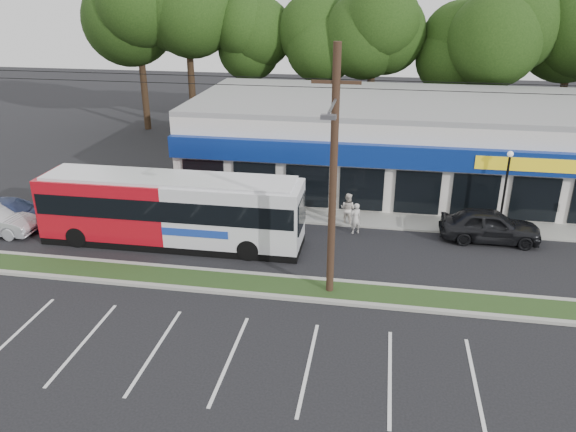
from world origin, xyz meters
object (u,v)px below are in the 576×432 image
(car_blue, at_px, (12,212))
(pedestrian_a, at_px, (356,218))
(lamp_post, at_px, (506,182))
(metrobus, at_px, (171,208))
(car_dark, at_px, (490,225))
(pedestrian_b, at_px, (348,209))
(utility_pole, at_px, (329,168))

(car_blue, bearing_deg, pedestrian_a, -91.55)
(lamp_post, height_order, metrobus, lamp_post)
(lamp_post, distance_m, car_dark, 2.44)
(metrobus, distance_m, car_dark, 15.64)
(pedestrian_a, bearing_deg, pedestrian_b, -98.37)
(lamp_post, relative_size, metrobus, 0.33)
(metrobus, relative_size, pedestrian_a, 7.79)
(car_dark, bearing_deg, lamp_post, -27.92)
(metrobus, bearing_deg, car_blue, 175.71)
(metrobus, height_order, car_blue, metrobus)
(utility_pole, bearing_deg, car_dark, 41.07)
(lamp_post, bearing_deg, pedestrian_a, -167.40)
(utility_pole, relative_size, metrobus, 3.92)
(metrobus, xyz_separation_m, car_dark, (15.34, 2.90, -1.00))
(utility_pole, height_order, car_dark, utility_pole)
(car_dark, bearing_deg, car_blue, 95.19)
(metrobus, height_order, pedestrian_b, metrobus)
(pedestrian_a, bearing_deg, metrobus, -14.08)
(utility_pole, xyz_separation_m, pedestrian_b, (0.35, 7.40, -4.55))
(utility_pole, distance_m, car_dark, 10.87)
(pedestrian_a, bearing_deg, lamp_post, 161.58)
(car_dark, bearing_deg, metrobus, 100.64)
(car_blue, bearing_deg, metrobus, -102.03)
(car_dark, bearing_deg, pedestrian_b, 82.52)
(metrobus, distance_m, pedestrian_b, 9.15)
(pedestrian_a, xyz_separation_m, pedestrian_b, (-0.48, 1.16, 0.04))
(lamp_post, bearing_deg, car_blue, -171.76)
(metrobus, relative_size, car_blue, 2.61)
(lamp_post, height_order, pedestrian_a, lamp_post)
(car_dark, xyz_separation_m, car_blue, (-24.48, -2.25, -0.11))
(lamp_post, xyz_separation_m, car_dark, (-0.74, -1.40, -1.85))
(car_blue, distance_m, pedestrian_b, 17.69)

